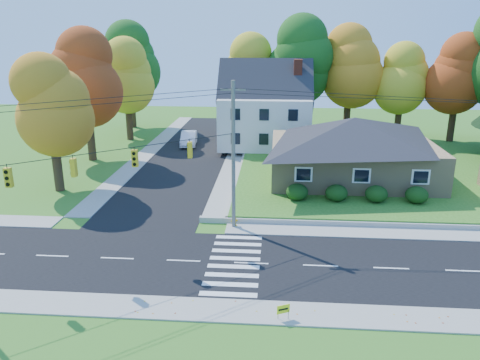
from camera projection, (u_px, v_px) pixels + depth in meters
The scene contains 22 objects.
ground at pixel (251, 263), 27.23m from camera, with size 120.00×120.00×0.00m, color #3D7923.
road_main at pixel (251, 263), 27.23m from camera, with size 90.00×8.00×0.02m, color black.
road_cross at pixel (193, 152), 52.54m from camera, with size 8.00×44.00×0.02m, color black.
sidewalk_north at pixel (255, 229), 31.98m from camera, with size 90.00×2.00×0.08m, color #9C9A90.
sidewalk_south at pixel (246, 311), 22.47m from camera, with size 90.00×2.00×0.08m, color #9C9A90.
lawn at pixel (394, 166), 46.17m from camera, with size 30.00×30.00×0.50m, color #3D7923.
ranch_house at pixel (353, 147), 40.87m from camera, with size 14.60×10.60×5.40m.
colonial_house at pixel (265, 110), 52.47m from camera, with size 10.40×8.40×9.60m.
hedge_row at pixel (356, 193), 35.66m from camera, with size 10.70×1.70×1.27m.
traffic_infrastructure at pixel (251, 172), 26.98m from camera, with size 38.10×10.66×10.00m.
tree_lot_0 at pixel (251, 72), 57.21m from camera, with size 6.72×6.72×12.51m.
tree_lot_1 at pixel (301, 61), 55.42m from camera, with size 7.84×7.84×14.60m.
tree_lot_2 at pixel (350, 67), 56.13m from camera, with size 7.28×7.28×13.56m.
tree_lot_3 at pixel (402, 79), 55.13m from camera, with size 6.16×6.16×11.47m.
tree_lot_4 at pixel (458, 74), 53.54m from camera, with size 6.72×6.72×12.51m.
tree_west_0 at pixel (50, 106), 37.74m from camera, with size 6.16×6.16×11.47m.
tree_west_1 at pixel (85, 78), 46.93m from camera, with size 7.28×7.28×13.56m.
tree_west_2 at pixel (126, 76), 56.56m from camera, with size 6.72×6.72×12.51m.
tree_west_3 at pixel (129, 61), 63.92m from camera, with size 7.84×7.84×14.60m.
white_car at pixel (189, 138), 55.57m from camera, with size 1.72×4.94×1.63m, color white.
fire_hydrant at pixel (234, 222), 32.28m from camera, with size 0.45×0.35×0.79m.
yard_sign at pixel (283, 309), 21.68m from camera, with size 0.60×0.30×0.81m.
Camera 1 is at (1.24, -24.48, 12.84)m, focal length 35.00 mm.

